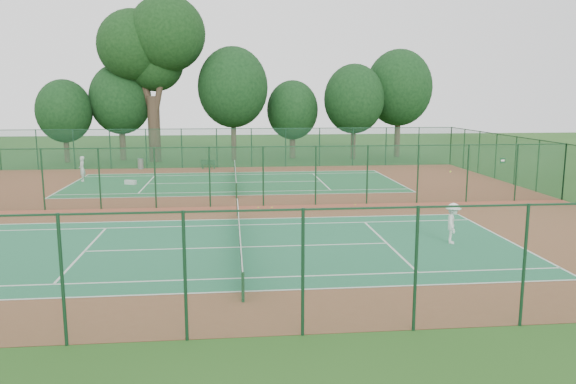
% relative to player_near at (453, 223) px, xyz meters
% --- Properties ---
extents(ground, '(120.00, 120.00, 0.00)m').
position_rel_player_near_xyz_m(ground, '(-9.22, 9.29, -0.91)').
color(ground, '#204916').
rests_on(ground, ground).
extents(red_pad, '(40.00, 36.00, 0.01)m').
position_rel_player_near_xyz_m(red_pad, '(-9.22, 9.29, -0.90)').
color(red_pad, brown).
rests_on(red_pad, ground).
extents(court_near, '(23.77, 10.97, 0.01)m').
position_rel_player_near_xyz_m(court_near, '(-9.22, 0.29, -0.89)').
color(court_near, '#216948').
rests_on(court_near, red_pad).
extents(court_far, '(23.77, 10.97, 0.01)m').
position_rel_player_near_xyz_m(court_far, '(-9.22, 18.29, -0.89)').
color(court_far, '#1F6337').
rests_on(court_far, red_pad).
extents(fence_north, '(40.00, 0.09, 3.50)m').
position_rel_player_near_xyz_m(fence_north, '(-9.22, 27.29, 0.85)').
color(fence_north, '#16432A').
rests_on(fence_north, ground).
extents(fence_south, '(40.00, 0.09, 3.50)m').
position_rel_player_near_xyz_m(fence_south, '(-9.22, -8.71, 0.85)').
color(fence_south, '#1A4E2D').
rests_on(fence_south, ground).
extents(fence_east, '(0.09, 36.00, 3.50)m').
position_rel_player_near_xyz_m(fence_east, '(10.78, 9.29, 0.85)').
color(fence_east, '#1B512E').
rests_on(fence_east, ground).
extents(fence_divider, '(40.00, 0.09, 3.50)m').
position_rel_player_near_xyz_m(fence_divider, '(-9.22, 9.29, 0.85)').
color(fence_divider, '#174526').
rests_on(fence_divider, ground).
extents(tennis_net_near, '(0.10, 12.90, 0.97)m').
position_rel_player_near_xyz_m(tennis_net_near, '(-9.22, 0.29, -0.36)').
color(tennis_net_near, '#153B20').
rests_on(tennis_net_near, ground).
extents(tennis_net_far, '(0.10, 12.90, 0.97)m').
position_rel_player_near_xyz_m(tennis_net_far, '(-9.22, 18.29, -0.36)').
color(tennis_net_far, '#153B1D').
rests_on(tennis_net_far, ground).
extents(player_near, '(1.02, 1.31, 1.77)m').
position_rel_player_near_xyz_m(player_near, '(0.00, 0.00, 0.00)').
color(player_near, white).
rests_on(player_near, court_near).
extents(player_far, '(0.66, 0.80, 1.87)m').
position_rel_player_near_xyz_m(player_far, '(-20.60, 20.05, 0.05)').
color(player_far, silver).
rests_on(player_far, court_far).
extents(trash_bin, '(0.57, 0.57, 0.91)m').
position_rel_player_near_xyz_m(trash_bin, '(-17.39, 26.89, -0.44)').
color(trash_bin, slate).
rests_on(trash_bin, red_pad).
extents(bench, '(1.33, 0.56, 0.80)m').
position_rel_player_near_xyz_m(bench, '(-11.51, 26.44, -0.49)').
color(bench, '#13371B').
rests_on(bench, red_pad).
extents(kit_bag, '(0.89, 0.62, 0.31)m').
position_rel_player_near_xyz_m(kit_bag, '(-16.79, 18.17, -0.74)').
color(kit_bag, silver).
rests_on(kit_bag, red_pad).
extents(stray_ball_a, '(0.07, 0.07, 0.07)m').
position_rel_player_near_xyz_m(stray_ball_a, '(-8.02, 8.64, -0.86)').
color(stray_ball_a, '#BDDD33').
rests_on(stray_ball_a, red_pad).
extents(stray_ball_b, '(0.07, 0.07, 0.07)m').
position_rel_player_near_xyz_m(stray_ball_b, '(-2.32, 8.85, -0.86)').
color(stray_ball_b, '#B4C92E').
rests_on(stray_ball_b, red_pad).
extents(stray_ball_c, '(0.08, 0.08, 0.08)m').
position_rel_player_near_xyz_m(stray_ball_c, '(-7.24, 8.54, -0.86)').
color(stray_ball_c, '#C7D732').
rests_on(stray_ball_c, red_pad).
extents(big_tree, '(10.19, 7.46, 15.66)m').
position_rel_player_near_xyz_m(big_tree, '(-16.74, 32.76, 10.18)').
color(big_tree, '#34271C').
rests_on(big_tree, ground).
extents(evergreen_row, '(39.00, 5.00, 12.00)m').
position_rel_player_near_xyz_m(evergreen_row, '(-8.72, 33.54, -0.91)').
color(evergreen_row, black).
rests_on(evergreen_row, ground).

